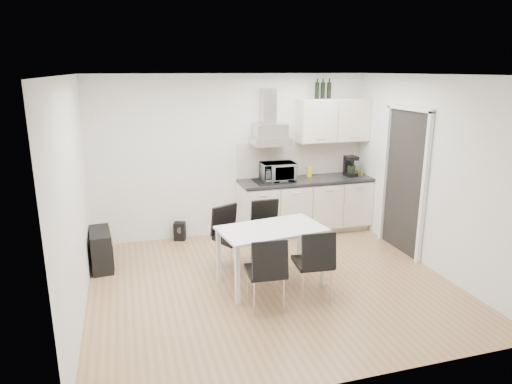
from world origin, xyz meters
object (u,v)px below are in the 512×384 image
chair_near_left (266,272)px  chair_near_right (313,263)px  guitar_amp (101,249)px  kitchenette (307,183)px  chair_far_left (233,239)px  floor_speaker (180,231)px  dining_table (271,235)px  chair_far_right (269,233)px

chair_near_left → chair_near_right: same height
chair_near_right → guitar_amp: bearing=151.5°
kitchenette → chair_far_left: 1.99m
chair_far_left → floor_speaker: (-0.56, 1.34, -0.30)m
dining_table → floor_speaker: dining_table is taller
kitchenette → floor_speaker: 2.23m
dining_table → guitar_amp: (-2.10, 1.11, -0.39)m
kitchenette → dining_table: size_ratio=1.83×
chair_near_left → guitar_amp: chair_near_left is taller
kitchenette → chair_near_right: size_ratio=2.86×
chair_far_left → floor_speaker: 1.49m
chair_near_right → chair_far_left: bearing=129.6°
dining_table → chair_far_left: 0.69m
chair_near_right → floor_speaker: size_ratio=3.04×
chair_far_left → chair_far_right: (0.53, 0.09, 0.00)m
kitchenette → guitar_amp: size_ratio=3.80×
kitchenette → chair_near_left: (-1.44, -2.28, -0.39)m
chair_far_right → kitchenette: bearing=-133.9°
chair_near_left → chair_near_right: size_ratio=1.00×
kitchenette → dining_table: kitchenette is taller
chair_far_right → chair_near_left: size_ratio=1.00×
chair_far_left → guitar_amp: 1.83m
guitar_amp → floor_speaker: guitar_amp is taller
guitar_amp → chair_near_left: bearing=-47.0°
chair_far_left → guitar_amp: (-1.73, 0.57, -0.17)m
kitchenette → floor_speaker: size_ratio=8.70×
chair_far_left → chair_near_left: 1.11m
guitar_amp → dining_table: bearing=-32.7°
chair_near_right → dining_table: bearing=130.6°
chair_near_left → floor_speaker: size_ratio=3.04×
kitchenette → guitar_amp: bearing=-169.6°
dining_table → chair_far_left: size_ratio=1.56×
chair_far_right → chair_far_left: bearing=8.4°
chair_near_right → floor_speaker: bearing=123.1°
chair_far_left → chair_far_right: bearing=164.0°
chair_far_right → floor_speaker: bearing=-49.7°
kitchenette → chair_near_left: 2.73m
chair_far_left → chair_near_right: size_ratio=1.00×
chair_near_left → guitar_amp: (-1.84, 1.68, -0.17)m
kitchenette → chair_far_right: bearing=-133.0°
chair_far_right → chair_near_left: (-0.42, -1.19, 0.00)m
floor_speaker → dining_table: bearing=-45.2°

